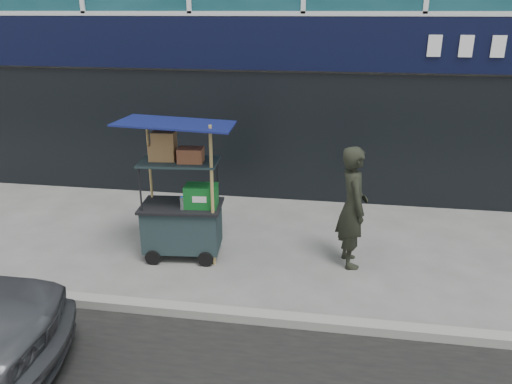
# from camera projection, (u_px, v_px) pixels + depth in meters

# --- Properties ---
(ground) EXTENTS (80.00, 80.00, 0.00)m
(ground) POSITION_uv_depth(u_px,v_px,m) (271.00, 313.00, 6.06)
(ground) COLOR #5F5F5A
(ground) RESTS_ON ground
(curb) EXTENTS (80.00, 0.18, 0.12)m
(curb) POSITION_uv_depth(u_px,v_px,m) (269.00, 318.00, 5.85)
(curb) COLOR gray
(curb) RESTS_ON ground
(vendor_cart) EXTENTS (1.65, 1.23, 2.09)m
(vendor_cart) POSITION_uv_depth(u_px,v_px,m) (183.00, 210.00, 7.24)
(vendor_cart) COLOR #1B2B2E
(vendor_cart) RESTS_ON ground
(vendor_man) EXTENTS (0.55, 0.72, 1.75)m
(vendor_man) POSITION_uv_depth(u_px,v_px,m) (353.00, 207.00, 6.96)
(vendor_man) COLOR black
(vendor_man) RESTS_ON ground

